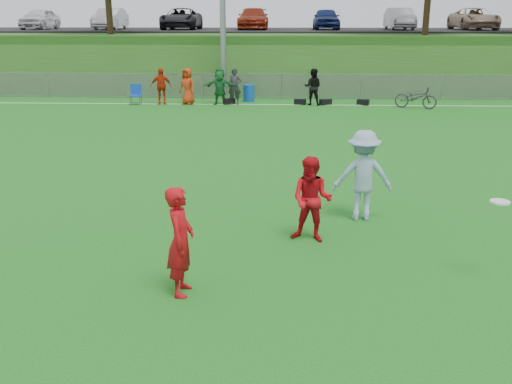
# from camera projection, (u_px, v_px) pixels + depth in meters

# --- Properties ---
(ground) EXTENTS (120.00, 120.00, 0.00)m
(ground) POSITION_uv_depth(u_px,v_px,m) (280.00, 262.00, 9.81)
(ground) COLOR #135E15
(ground) RESTS_ON ground
(sideline_far) EXTENTS (60.00, 0.10, 0.01)m
(sideline_far) POSITION_uv_depth(u_px,v_px,m) (281.00, 105.00, 26.99)
(sideline_far) COLOR white
(sideline_far) RESTS_ON ground
(fence) EXTENTS (58.00, 0.06, 1.30)m
(fence) POSITION_uv_depth(u_px,v_px,m) (282.00, 86.00, 28.70)
(fence) COLOR gray
(fence) RESTS_ON ground
(berm) EXTENTS (120.00, 18.00, 3.00)m
(berm) POSITION_uv_depth(u_px,v_px,m) (282.00, 54.00, 38.94)
(berm) COLOR #284B15
(berm) RESTS_ON ground
(parking_lot) EXTENTS (120.00, 12.00, 0.10)m
(parking_lot) POSITION_uv_depth(u_px,v_px,m) (282.00, 30.00, 40.39)
(parking_lot) COLOR black
(parking_lot) RESTS_ON berm
(car_row) EXTENTS (32.04, 5.18, 1.44)m
(car_row) POSITION_uv_depth(u_px,v_px,m) (265.00, 19.00, 39.26)
(car_row) COLOR white
(car_row) RESTS_ON parking_lot
(spectator_row) EXTENTS (8.16, 0.86, 1.69)m
(spectator_row) POSITION_uv_depth(u_px,v_px,m) (226.00, 86.00, 26.85)
(spectator_row) COLOR red
(spectator_row) RESTS_ON ground
(gear_bags) EXTENTS (6.97, 0.50, 0.26)m
(gear_bags) POSITION_uv_depth(u_px,v_px,m) (304.00, 102.00, 27.00)
(gear_bags) COLOR black
(gear_bags) RESTS_ON ground
(player_red_left) EXTENTS (0.42, 0.62, 1.69)m
(player_red_left) POSITION_uv_depth(u_px,v_px,m) (180.00, 241.00, 8.47)
(player_red_left) COLOR #B50C13
(player_red_left) RESTS_ON ground
(player_red_center) EXTENTS (0.93, 0.81, 1.61)m
(player_red_center) POSITION_uv_depth(u_px,v_px,m) (312.00, 200.00, 10.51)
(player_red_center) COLOR red
(player_red_center) RESTS_ON ground
(player_blue) EXTENTS (1.23, 0.73, 1.87)m
(player_blue) POSITION_uv_depth(u_px,v_px,m) (363.00, 176.00, 11.61)
(player_blue) COLOR #8FAAC6
(player_blue) RESTS_ON ground
(frisbee) EXTENTS (0.30, 0.30, 0.03)m
(frisbee) POSITION_uv_depth(u_px,v_px,m) (500.00, 202.00, 8.79)
(frisbee) COLOR silver
(frisbee) RESTS_ON ground
(recycling_bin) EXTENTS (0.70, 0.70, 0.82)m
(recycling_bin) POSITION_uv_depth(u_px,v_px,m) (249.00, 93.00, 27.89)
(recycling_bin) COLOR #0F48AC
(recycling_bin) RESTS_ON ground
(camp_chair) EXTENTS (0.56, 0.57, 0.94)m
(camp_chair) POSITION_uv_depth(u_px,v_px,m) (136.00, 99.00, 27.03)
(camp_chair) COLOR #113FB9
(camp_chair) RESTS_ON ground
(bicycle) EXTENTS (1.99, 1.29, 0.99)m
(bicycle) POSITION_uv_depth(u_px,v_px,m) (416.00, 97.00, 25.82)
(bicycle) COLOR #2C2C2E
(bicycle) RESTS_ON ground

